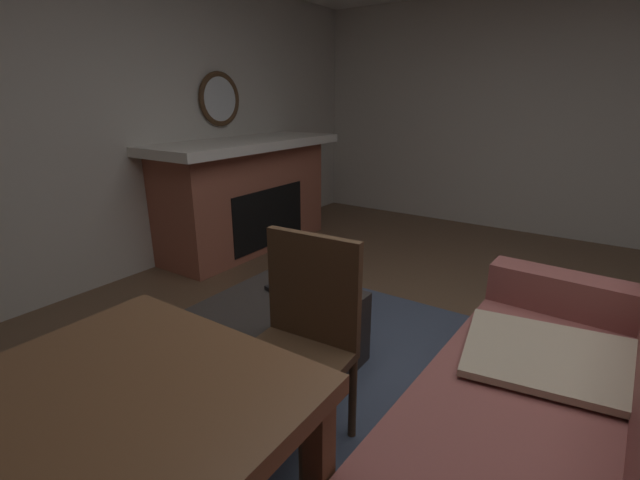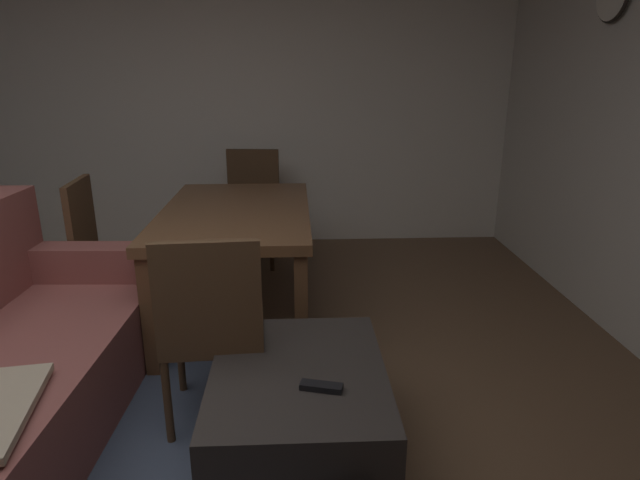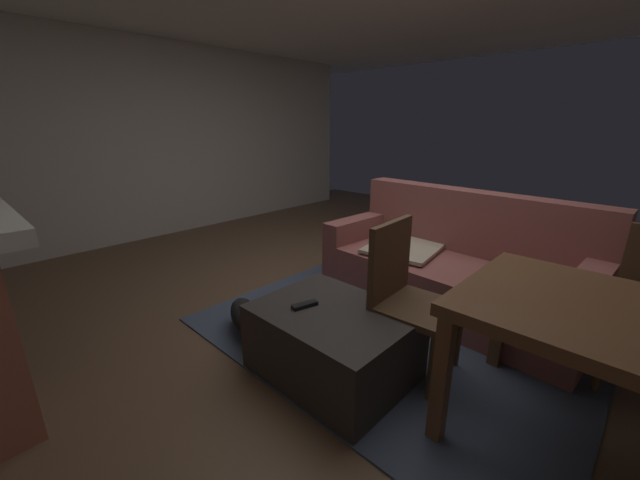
{
  "view_description": "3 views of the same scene",
  "coord_description": "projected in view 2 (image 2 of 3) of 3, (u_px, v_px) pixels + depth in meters",
  "views": [
    {
      "loc": [
        1.84,
        0.43,
        1.47
      ],
      "look_at": [
        -0.19,
        -0.95,
        0.65
      ],
      "focal_mm": 24.44,
      "sensor_mm": 36.0,
      "label": 1
    },
    {
      "loc": [
        -1.57,
        -0.91,
        1.58
      ],
      "look_at": [
        0.62,
        -1.01,
        0.88
      ],
      "focal_mm": 30.12,
      "sensor_mm": 36.0,
      "label": 2
    },
    {
      "loc": [
        1.6,
        -2.37,
        1.48
      ],
      "look_at": [
        0.07,
        -0.76,
        0.78
      ],
      "focal_mm": 20.67,
      "sensor_mm": 36.0,
      "label": 3
    }
  ],
  "objects": [
    {
      "name": "wall_right_window_side",
      "position": [
        193.0,
        106.0,
        4.81
      ],
      "size": [
        0.12,
        6.23,
        2.51
      ],
      "primitive_type": "cube",
      "color": "white",
      "rests_on": "ground"
    },
    {
      "name": "area_rug",
      "position": [
        147.0,
        462.0,
        2.25
      ],
      "size": [
        2.6,
        2.0,
        0.01
      ],
      "primitive_type": "cube",
      "color": "#3D475B",
      "rests_on": "ground"
    },
    {
      "name": "ottoman_coffee_table",
      "position": [
        299.0,
        415.0,
        2.21
      ],
      "size": [
        0.9,
        0.7,
        0.43
      ],
      "primitive_type": "cube",
      "color": "#2D2826",
      "rests_on": "ground"
    },
    {
      "name": "tv_remote",
      "position": [
        321.0,
        387.0,
        2.0
      ],
      "size": [
        0.09,
        0.17,
        0.02
      ],
      "primitive_type": "cube",
      "rotation": [
        0.0,
        0.0,
        -0.26
      ],
      "color": "black",
      "rests_on": "ottoman_coffee_table"
    },
    {
      "name": "dining_table",
      "position": [
        236.0,
        221.0,
        3.39
      ],
      "size": [
        1.52,
        0.92,
        0.74
      ],
      "color": "brown",
      "rests_on": "ground"
    },
    {
      "name": "dining_chair_west",
      "position": [
        212.0,
        322.0,
        2.34
      ],
      "size": [
        0.47,
        0.47,
        0.93
      ],
      "color": "#513823",
      "rests_on": "ground"
    },
    {
      "name": "dining_chair_east",
      "position": [
        252.0,
        199.0,
        4.52
      ],
      "size": [
        0.48,
        0.48,
        0.93
      ],
      "color": "#513823",
      "rests_on": "ground"
    },
    {
      "name": "dining_chair_north",
      "position": [
        102.0,
        244.0,
        3.39
      ],
      "size": [
        0.47,
        0.47,
        0.93
      ],
      "color": "#513823",
      "rests_on": "ground"
    }
  ]
}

